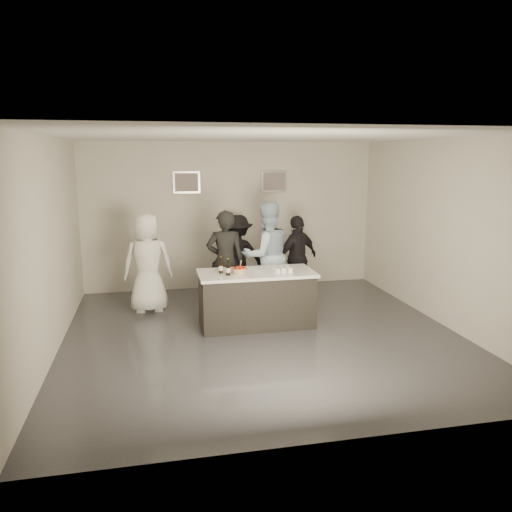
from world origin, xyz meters
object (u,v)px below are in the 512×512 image
Objects in this scene: beer_bottle_b at (228,267)px; person_guest_back at (238,255)px; person_guest_left at (148,263)px; person_guest_right at (298,258)px; bar_counter at (256,299)px; beer_bottle_a at (221,265)px; cake at (239,271)px; person_main_black at (225,262)px; person_main_blue at (267,255)px.

beer_bottle_b is 2.08m from person_guest_back.
person_guest_right is at bearing -176.91° from person_guest_left.
bar_counter is 0.81m from beer_bottle_a.
bar_counter is at bearing 145.69° from person_guest_left.
cake is 0.13× the size of person_guest_left.
bar_counter is 8.11× the size of cake.
person_main_black is (0.19, 0.81, -0.12)m from beer_bottle_a.
beer_bottle_a is 1.61m from person_guest_left.
beer_bottle_b is at bearing 90.33° from person_main_black.
beer_bottle_a and beer_bottle_b have the same top height.
cake is 0.12× the size of person_main_blue.
person_main_black is at bearing -1.67° from person_main_blue.
person_main_black is (-0.09, 0.88, -0.03)m from cake.
beer_bottle_b is 0.99m from person_main_black.
beer_bottle_b is at bearing 41.27° from person_main_blue.
person_guest_right is at bearing 38.34° from beer_bottle_a.
beer_bottle_b is 0.16× the size of person_guest_right.
beer_bottle_a is 0.14× the size of person_main_black.
person_guest_right is at bearing -161.30° from person_main_blue.
person_main_blue is 1.21× the size of person_guest_back.
person_guest_back is (0.30, 1.91, -0.14)m from cake.
person_main_blue is 1.10× the size of person_guest_left.
person_guest_right reaches higher than beer_bottle_a.
person_main_black is 1.36m from person_guest_left.
beer_bottle_b is (-0.19, -0.10, 0.09)m from cake.
person_main_black is at bearing 76.81° from beer_bottle_a.
person_guest_right is (1.65, 1.31, -0.22)m from beer_bottle_a.
person_guest_left is at bearing 146.31° from bar_counter.
beer_bottle_b is (-0.48, -0.15, 0.58)m from bar_counter.
person_guest_right reaches higher than beer_bottle_b.
beer_bottle_a is at bearing 166.62° from cake.
person_guest_back is at bearing 89.52° from bar_counter.
bar_counter is 7.15× the size of beer_bottle_b.
beer_bottle_a is at bearing 178.66° from bar_counter.
person_guest_back reaches higher than beer_bottle_b.
person_guest_right is (1.37, 1.37, -0.13)m from cake.
person_guest_left is at bearing 25.77° from person_guest_back.
bar_counter is 1.06× the size of person_guest_left.
cake is at bearing 45.60° from person_main_blue.
bar_counter is at bearing 21.76° from person_guest_right.
cake is 0.88× the size of beer_bottle_a.
person_guest_right is (1.46, 0.50, -0.09)m from person_main_black.
person_main_blue is at bearing 55.78° from cake.
person_main_blue reaches higher than beer_bottle_a.
bar_counter is at bearing 57.39° from person_main_blue.
cake is at bearing -169.35° from bar_counter.
person_main_black is at bearing 72.25° from person_guest_back.
cake is 0.14× the size of person_guest_right.
beer_bottle_b is 0.14× the size of person_main_black.
cake is 0.13× the size of person_main_black.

